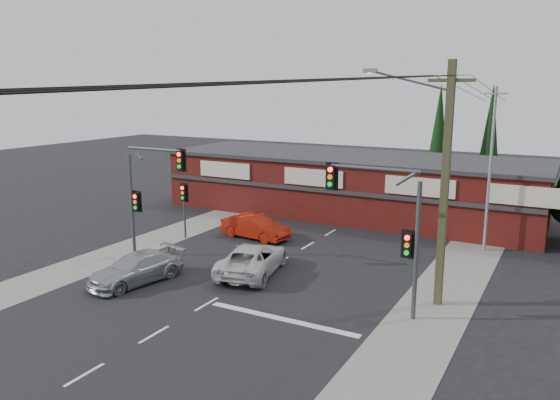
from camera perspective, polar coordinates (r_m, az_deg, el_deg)
The scene contains 18 objects.
ground at distance 24.79m, azimuth -5.31°, elevation -9.47°, with size 120.00×120.00×0.00m, color black.
road_strip at distance 28.82m, azimuth 0.26°, elevation -6.33°, with size 14.00×70.00×0.01m, color black.
verge_left at distance 33.53m, azimuth -12.66°, elevation -4.00°, with size 3.00×70.00×0.02m, color gray.
verge_right at distance 26.11m, azimuth 17.11°, elevation -8.83°, with size 3.00×70.00×0.02m, color gray.
stop_line at distance 21.92m, azimuth 0.24°, elevation -12.32°, with size 6.50×0.35×0.01m, color silver.
white_suv at distance 26.75m, azimuth -2.91°, elevation -6.17°, with size 2.41×5.22×1.45m, color silver.
silver_suv at distance 26.36m, azimuth -14.82°, elevation -6.94°, with size 1.91×4.70×1.36m, color #A8ABAD.
red_sedan at distance 32.80m, azimuth -2.60°, elevation -2.80°, with size 1.51×4.33×1.43m, color #A41A0A.
lane_dashes at distance 24.73m, azimuth -5.42°, elevation -9.50°, with size 0.12×37.45×0.01m.
shop_building at distance 39.31m, azimuth 7.31°, elevation 1.69°, with size 27.30×8.40×4.22m.
conifer_near at distance 44.28m, azimuth 16.25°, elevation 6.81°, with size 1.80×1.80×9.25m.
conifer_far at distance 45.64m, azimuth 21.12°, elevation 6.63°, with size 1.80×1.80×9.25m.
traffic_mast_left at distance 29.13m, azimuth -13.80°, elevation 1.49°, with size 3.77×0.27×5.97m.
traffic_mast_right at distance 21.62m, azimuth 11.31°, elevation -1.88°, with size 3.96×0.27×5.97m.
pedestal_signal at distance 32.89m, azimuth -9.99°, elevation 0.10°, with size 0.55×0.27×3.38m.
utility_pole at distance 22.86m, azimuth 16.56°, elevation 2.30°, with size 4.38×0.59×10.00m.
steel_pole at distance 31.65m, azimuth 21.12°, elevation 3.25°, with size 1.20×0.16×9.00m.
power_lines at distance 17.24m, azimuth 13.67°, elevation 11.69°, with size 2.01×29.00×1.22m.
Camera 1 is at (13.01, -19.10, 8.98)m, focal length 35.00 mm.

